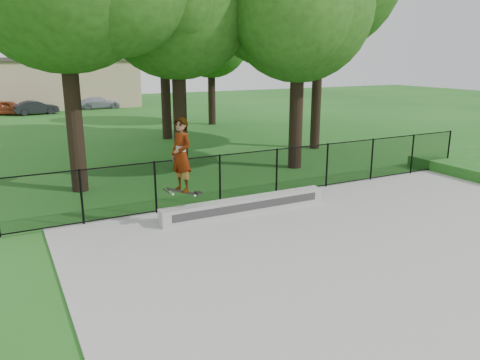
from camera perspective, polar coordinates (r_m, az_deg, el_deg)
The scene contains 9 objects.
ground at distance 10.94m, azimuth 21.23°, elevation -9.73°, with size 100.00×100.00×0.00m, color #1B5718.
concrete_slab at distance 10.93m, azimuth 21.24°, elevation -9.59°, with size 14.00×12.00×0.06m, color #9E9E99.
grind_ledge at distance 13.23m, azimuth 0.69°, elevation -3.12°, with size 5.03×0.40×0.45m, color #989893.
car_a at distance 40.48m, azimuth -26.41°, elevation 7.89°, with size 1.31×3.24×1.11m, color maroon.
car_b at distance 39.97m, azimuth -23.61°, elevation 8.09°, with size 1.13×2.94×1.07m, color black.
car_c at distance 42.68m, azimuth -16.87°, elevation 9.04°, with size 1.50×3.38×1.07m, color #9599A9.
skater_airborne at distance 11.96m, azimuth -7.16°, elevation 2.92°, with size 0.81×0.79×2.10m.
chainlink_fence at distance 14.95m, azimuth 4.49°, elevation 1.04°, with size 16.06×0.06×1.50m.
distant_building at distance 44.81m, azimuth -20.60°, elevation 11.08°, with size 12.40×6.40×4.30m.
Camera 1 is at (-7.74, -6.39, 4.36)m, focal length 35.00 mm.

